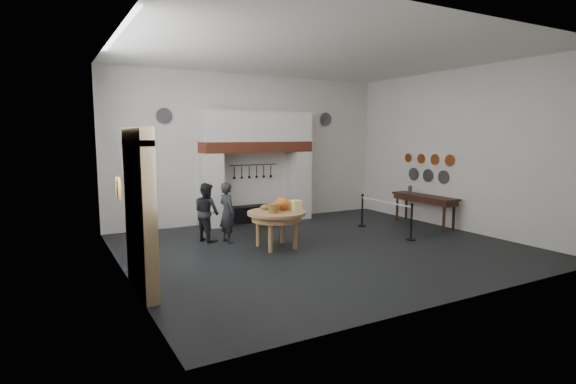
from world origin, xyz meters
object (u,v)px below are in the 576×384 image
side_table (424,196)px  visitor_near (227,213)px  work_table (277,213)px  visitor_far (207,212)px  iron_range (257,213)px  barrier_post_far (362,211)px  barrier_post_near (411,223)px

side_table → visitor_near: bearing=172.2°
work_table → visitor_near: (-0.83, 1.07, -0.08)m
work_table → visitor_far: 1.92m
iron_range → barrier_post_far: barrier_post_far is taller
work_table → barrier_post_far: bearing=16.8°
visitor_near → visitor_far: visitor_near is taller
work_table → visitor_near: bearing=127.6°
visitor_near → side_table: size_ratio=0.69×
barrier_post_far → visitor_far: bearing=174.4°
visitor_near → iron_range: bearing=-50.2°
visitor_near → visitor_far: bearing=34.8°
visitor_near → barrier_post_far: bearing=-100.9°
iron_range → side_table: 5.09m
iron_range → barrier_post_near: 4.83m
work_table → side_table: bearing=2.9°
work_table → visitor_near: visitor_near is taller
iron_range → visitor_near: visitor_near is taller
iron_range → visitor_near: 2.85m
work_table → barrier_post_near: barrier_post_near is taller
visitor_far → visitor_near: bearing=-152.7°
barrier_post_far → side_table: bearing=-24.1°
visitor_far → barrier_post_far: (4.60, -0.45, -0.29)m
iron_range → side_table: bearing=-35.8°
work_table → barrier_post_far: size_ratio=1.54×
visitor_far → work_table: bearing=-157.9°
visitor_near → barrier_post_near: bearing=-126.2°
side_table → barrier_post_far: bearing=155.9°
visitor_near → barrier_post_far: size_ratio=1.68×
side_table → barrier_post_near: bearing=-144.0°
visitor_far → barrier_post_near: bearing=-135.8°
side_table → barrier_post_near: 2.15m
visitor_near → side_table: 5.96m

